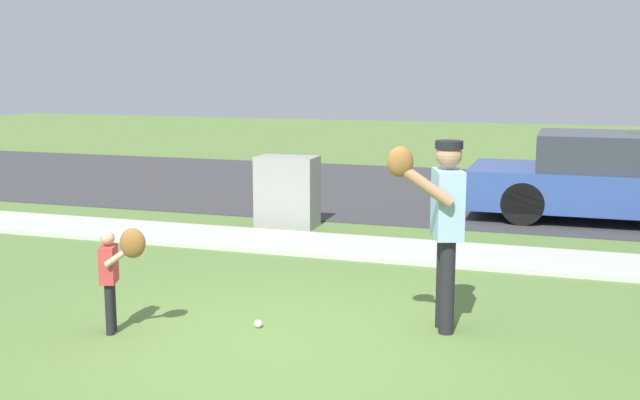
% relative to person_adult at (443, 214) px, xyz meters
% --- Properties ---
extents(ground_plane, '(48.00, 48.00, 0.00)m').
position_rel_person_adult_xyz_m(ground_plane, '(-1.24, 2.71, -1.07)').
color(ground_plane, '#567538').
extents(sidewalk_strip, '(36.00, 1.20, 0.06)m').
position_rel_person_adult_xyz_m(sidewalk_strip, '(-1.24, 2.81, -1.04)').
color(sidewalk_strip, '#B2B2AD').
rests_on(sidewalk_strip, ground).
extents(road_surface, '(36.00, 6.80, 0.02)m').
position_rel_person_adult_xyz_m(road_surface, '(-1.24, 7.81, -1.06)').
color(road_surface, '#38383A').
rests_on(road_surface, ground).
extents(person_adult, '(0.65, 0.78, 1.71)m').
position_rel_person_adult_xyz_m(person_adult, '(0.00, 0.00, 0.00)').
color(person_adult, black).
rests_on(person_adult, ground).
extents(person_child, '(0.50, 0.31, 0.98)m').
position_rel_person_adult_xyz_m(person_child, '(-2.68, -0.97, -0.43)').
color(person_child, black).
rests_on(person_child, ground).
extents(baseball, '(0.07, 0.07, 0.07)m').
position_rel_person_adult_xyz_m(baseball, '(-1.58, -0.43, -1.03)').
color(baseball, white).
rests_on(baseball, ground).
extents(utility_cabinet, '(0.88, 0.51, 1.05)m').
position_rel_person_adult_xyz_m(utility_cabinet, '(-2.91, 3.93, -0.55)').
color(utility_cabinet, gray).
rests_on(utility_cabinet, ground).
extents(parked_wagon_blue, '(4.50, 1.80, 1.33)m').
position_rel_person_adult_xyz_m(parked_wagon_blue, '(1.79, 5.85, -0.41)').
color(parked_wagon_blue, '#2D478C').
rests_on(parked_wagon_blue, road_surface).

